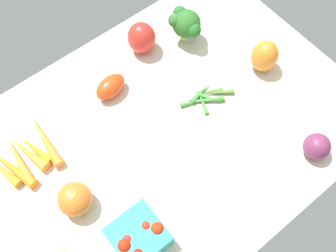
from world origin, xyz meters
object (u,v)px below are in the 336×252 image
at_px(broccoli_head, 186,24).
at_px(carrot_bunch, 24,155).
at_px(okra_pile, 206,97).
at_px(roma_tomato, 110,87).
at_px(bell_pepper_orange, 265,56).
at_px(berry_basket, 138,237).
at_px(red_onion_near_basket, 317,146).
at_px(heirloom_tomato_orange, 75,199).
at_px(bell_pepper_red, 142,38).

bearing_deg(broccoli_head, carrot_bunch, 3.94).
xyz_separation_m(okra_pile, broccoli_head, (-0.09, -0.20, 0.06)).
relative_size(roma_tomato, broccoli_head, 0.87).
distance_m(bell_pepper_orange, carrot_bunch, 0.71).
relative_size(berry_basket, roma_tomato, 1.25).
xyz_separation_m(roma_tomato, okra_pile, (-0.20, 0.18, -0.02)).
bearing_deg(carrot_bunch, red_onion_near_basket, 142.48).
height_order(berry_basket, roma_tomato, berry_basket).
distance_m(bell_pepper_orange, heirloom_tomato_orange, 0.64).
relative_size(roma_tomato, carrot_bunch, 0.52).
bearing_deg(carrot_bunch, berry_basket, 106.46).
xyz_separation_m(roma_tomato, broccoli_head, (-0.28, -0.02, 0.04)).
bearing_deg(heirloom_tomato_orange, roma_tomato, -139.50).
xyz_separation_m(berry_basket, okra_pile, (-0.38, -0.20, -0.02)).
bearing_deg(heirloom_tomato_orange, bell_pepper_orange, -178.76).
height_order(heirloom_tomato_orange, broccoli_head, broccoli_head).
xyz_separation_m(okra_pile, red_onion_near_basket, (-0.11, 0.30, 0.03)).
bearing_deg(okra_pile, bell_pepper_orange, 174.13).
bearing_deg(bell_pepper_red, berry_basket, 52.16).
bearing_deg(berry_basket, bell_pepper_red, -127.84).
xyz_separation_m(bell_pepper_orange, carrot_bunch, (0.68, -0.18, -0.04)).
distance_m(roma_tomato, carrot_bunch, 0.29).
bearing_deg(broccoli_head, okra_pile, 66.06).
bearing_deg(red_onion_near_basket, roma_tomato, -57.50).
bearing_deg(okra_pile, red_onion_near_basket, 110.20).
distance_m(heirloom_tomato_orange, bell_pepper_red, 0.50).
relative_size(bell_pepper_red, broccoli_head, 0.92).
height_order(berry_basket, bell_pepper_red, bell_pepper_red).
distance_m(berry_basket, heirloom_tomato_orange, 0.18).
bearing_deg(broccoli_head, bell_pepper_orange, 116.29).
height_order(bell_pepper_orange, broccoli_head, broccoli_head).
relative_size(okra_pile, bell_pepper_red, 1.53).
xyz_separation_m(okra_pile, bell_pepper_red, (0.04, -0.25, 0.04)).
bearing_deg(bell_pepper_red, roma_tomato, 23.00).
distance_m(roma_tomato, broccoli_head, 0.29).
distance_m(berry_basket, broccoli_head, 0.61).
bearing_deg(berry_basket, bell_pepper_orange, -162.99).
bearing_deg(bell_pepper_red, broccoli_head, 157.46).
relative_size(berry_basket, okra_pile, 0.77).
xyz_separation_m(bell_pepper_orange, broccoli_head, (0.11, -0.22, 0.02)).
relative_size(berry_basket, broccoli_head, 1.09).
distance_m(berry_basket, red_onion_near_basket, 0.50).
bearing_deg(roma_tomato, bell_pepper_orange, 144.04).
height_order(bell_pepper_orange, heirloom_tomato_orange, bell_pepper_orange).
distance_m(okra_pile, heirloom_tomato_orange, 0.45).
height_order(carrot_bunch, okra_pile, carrot_bunch).
bearing_deg(bell_pepper_orange, berry_basket, 17.01).
bearing_deg(red_onion_near_basket, bell_pepper_red, -75.17).
relative_size(berry_basket, bell_pepper_red, 1.18).
height_order(okra_pile, bell_pepper_red, bell_pepper_red).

